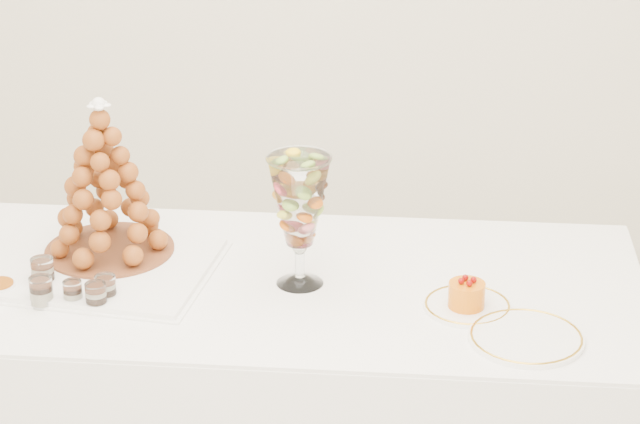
# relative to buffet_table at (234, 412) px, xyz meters

# --- Properties ---
(buffet_table) EXTENTS (2.09, 0.84, 0.79)m
(buffet_table) POSITION_rel_buffet_table_xyz_m (0.00, 0.00, 0.00)
(buffet_table) COLOR white
(buffet_table) RESTS_ON ground
(lace_tray) EXTENTS (0.63, 0.50, 0.02)m
(lace_tray) POSITION_rel_buffet_table_xyz_m (-0.35, 0.01, 0.41)
(lace_tray) COLOR white
(lace_tray) RESTS_ON buffet_table
(macaron_vase) EXTENTS (0.15, 0.15, 0.33)m
(macaron_vase) POSITION_rel_buffet_table_xyz_m (0.18, -0.01, 0.61)
(macaron_vase) COLOR white
(macaron_vase) RESTS_ON buffet_table
(cake_plate) EXTENTS (0.21, 0.21, 0.01)m
(cake_plate) POSITION_rel_buffet_table_xyz_m (0.59, -0.10, 0.40)
(cake_plate) COLOR white
(cake_plate) RESTS_ON buffet_table
(spare_plate) EXTENTS (0.27, 0.27, 0.01)m
(spare_plate) POSITION_rel_buffet_table_xyz_m (0.72, -0.24, 0.40)
(spare_plate) COLOR white
(spare_plate) RESTS_ON buffet_table
(verrine_a) EXTENTS (0.07, 0.07, 0.08)m
(verrine_a) POSITION_rel_buffet_table_xyz_m (-0.45, -0.08, 0.43)
(verrine_a) COLOR white
(verrine_a) RESTS_ON buffet_table
(verrine_b) EXTENTS (0.06, 0.06, 0.06)m
(verrine_b) POSITION_rel_buffet_table_xyz_m (-0.35, -0.17, 0.43)
(verrine_b) COLOR white
(verrine_b) RESTS_ON buffet_table
(verrine_c) EXTENTS (0.06, 0.06, 0.07)m
(verrine_c) POSITION_rel_buffet_table_xyz_m (-0.28, -0.14, 0.43)
(verrine_c) COLOR white
(verrine_c) RESTS_ON buffet_table
(verrine_d) EXTENTS (0.06, 0.06, 0.07)m
(verrine_d) POSITION_rel_buffet_table_xyz_m (-0.43, -0.18, 0.43)
(verrine_d) COLOR white
(verrine_d) RESTS_ON buffet_table
(verrine_e) EXTENTS (0.05, 0.05, 0.07)m
(verrine_e) POSITION_rel_buffet_table_xyz_m (-0.29, -0.19, 0.43)
(verrine_e) COLOR white
(verrine_e) RESTS_ON buffet_table
(croquembouche) EXTENTS (0.33, 0.33, 0.42)m
(croquembouche) POSITION_rel_buffet_table_xyz_m (-0.33, 0.09, 0.62)
(croquembouche) COLOR brown
(croquembouche) RESTS_ON lace_tray
(mousse_cake) EXTENTS (0.09, 0.09, 0.08)m
(mousse_cake) POSITION_rel_buffet_table_xyz_m (0.59, -0.11, 0.44)
(mousse_cake) COLOR orange
(mousse_cake) RESTS_ON cake_plate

